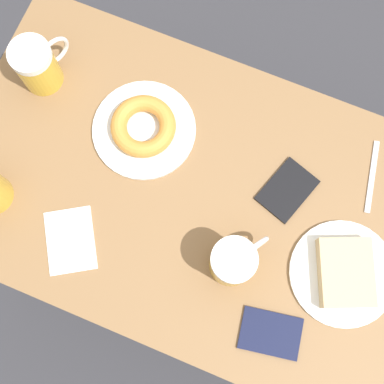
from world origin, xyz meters
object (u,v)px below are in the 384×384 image
at_px(beer_mug_left, 233,261).
at_px(passport_near_edge, 270,333).
at_px(plate_with_cake, 344,273).
at_px(plate_with_donut, 144,128).
at_px(beer_mug_right, 38,65).
at_px(fork, 372,176).
at_px(napkin_folded, 71,240).
at_px(passport_far_edge, 287,190).

bearing_deg(beer_mug_left, passport_near_edge, 51.33).
xyz_separation_m(plate_with_cake, plate_with_donut, (-0.14, -0.52, 0.00)).
bearing_deg(plate_with_cake, beer_mug_right, -102.00).
bearing_deg(plate_with_cake, fork, -178.00).
bearing_deg(beer_mug_right, beer_mug_left, 66.88).
bearing_deg(beer_mug_right, fork, 94.52).
relative_size(napkin_folded, fork, 1.03).
height_order(plate_with_donut, passport_far_edge, plate_with_donut).
bearing_deg(napkin_folded, beer_mug_left, 104.01).
relative_size(plate_with_cake, beer_mug_right, 1.74).
distance_m(plate_with_cake, passport_near_edge, 0.20).
distance_m(napkin_folded, fork, 0.68).
bearing_deg(passport_far_edge, plate_with_cake, 53.53).
distance_m(beer_mug_left, passport_near_edge, 0.17).
bearing_deg(passport_near_edge, napkin_folded, -92.11).
relative_size(beer_mug_right, passport_far_edge, 0.89).
distance_m(plate_with_cake, fork, 0.23).
xyz_separation_m(beer_mug_left, beer_mug_right, (-0.24, -0.56, 0.00)).
distance_m(beer_mug_right, passport_far_edge, 0.62).
xyz_separation_m(plate_with_donut, passport_near_edge, (0.31, 0.42, -0.02)).
distance_m(napkin_folded, passport_near_edge, 0.47).
distance_m(plate_with_cake, beer_mug_right, 0.81).
bearing_deg(napkin_folded, beer_mug_right, -145.98).
relative_size(plate_with_donut, napkin_folded, 1.37).
bearing_deg(fork, plate_with_donut, -79.66).
bearing_deg(beer_mug_left, napkin_folded, -75.99).
bearing_deg(fork, passport_near_edge, -12.72).
relative_size(napkin_folded, passport_near_edge, 1.24).
distance_m(plate_with_cake, napkin_folded, 0.59).
height_order(plate_with_donut, beer_mug_right, beer_mug_right).
height_order(beer_mug_left, napkin_folded, beer_mug_left).
height_order(beer_mug_right, fork, beer_mug_right).
relative_size(plate_with_cake, passport_near_edge, 1.64).
xyz_separation_m(plate_with_cake, beer_mug_right, (-0.17, -0.79, 0.05)).
height_order(napkin_folded, passport_near_edge, passport_near_edge).
relative_size(plate_with_donut, beer_mug_right, 1.79).
distance_m(beer_mug_left, napkin_folded, 0.36).
relative_size(plate_with_donut, fork, 1.40).
xyz_separation_m(beer_mug_right, passport_far_edge, (0.04, 0.62, -0.06)).
bearing_deg(plate_with_donut, plate_with_cake, 75.44).
relative_size(beer_mug_left, passport_far_edge, 0.86).
xyz_separation_m(plate_with_donut, beer_mug_right, (-0.03, -0.27, 0.04)).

